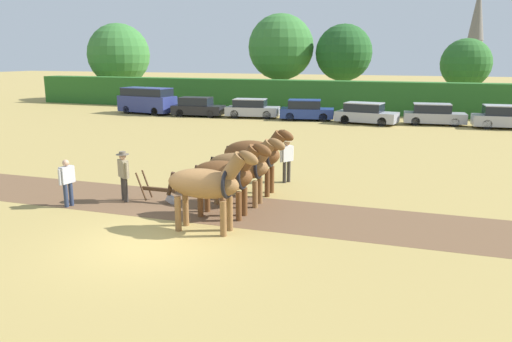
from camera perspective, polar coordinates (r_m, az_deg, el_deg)
name	(u,v)px	position (r m, az deg, el deg)	size (l,w,h in m)	color
ground_plane	(153,243)	(13.66, -11.67, -8.05)	(240.00, 240.00, 0.00)	#A88E4C
plowed_furrow_strip	(132,199)	(17.80, -13.95, -3.16)	(24.37, 3.22, 0.01)	brown
hedgerow	(355,97)	(43.94, 11.28, 8.26)	(65.10, 1.94, 2.74)	#286023
tree_far_left	(119,55)	(59.71, -15.42, 12.69)	(6.92, 6.92, 8.41)	#4C3823
tree_left	(281,47)	(51.67, 2.86, 13.95)	(6.57, 6.57, 8.97)	#423323
tree_center_left	(344,53)	(50.53, 10.01, 13.16)	(5.48, 5.48, 7.87)	brown
tree_center	(466,64)	(49.53, 22.86, 11.23)	(4.46, 4.46, 6.39)	brown
church_spire	(476,33)	(87.99, 23.83, 14.23)	(2.44, 2.44, 15.87)	gray
draft_horse_lead_left	(207,184)	(13.91, -5.61, -1.47)	(2.84, 0.95, 2.47)	brown
draft_horse_lead_right	(226,175)	(15.17, -3.47, -0.46)	(2.70, 1.01, 2.43)	brown
draft_horse_trail_left	(241,166)	(16.45, -1.68, 0.57)	(2.80, 0.99, 2.37)	brown
draft_horse_trail_right	(254,154)	(17.72, -0.18, 1.92)	(2.72, 1.10, 2.44)	brown
plow	(162,194)	(17.12, -10.65, -2.55)	(1.52, 0.47, 1.13)	#4C331E
farmer_at_plow	(123,172)	(17.41, -14.91, -0.14)	(0.58, 0.44, 1.73)	#38332D
farmer_beside_team	(287,157)	(19.40, 3.54, 1.64)	(0.44, 0.59, 1.74)	#38332D
farmer_onlooker_left	(67,180)	(17.39, -20.78, -0.95)	(0.28, 0.63, 1.57)	#28334C
parked_van	(147,100)	(43.86, -12.35, 7.89)	(5.19, 2.63, 2.21)	navy
parked_car_left	(198,107)	(41.39, -6.69, 7.26)	(4.33, 2.18, 1.55)	black
parked_car_center_left	(252,109)	(40.09, -0.49, 7.14)	(4.40, 2.37, 1.50)	#A8A8B2
parked_car_center	(306,110)	(38.79, 5.77, 6.92)	(4.33, 2.57, 1.57)	navy
parked_car_center_right	(366,114)	(37.32, 12.44, 6.42)	(4.56, 2.40, 1.53)	#A8A8B2
parked_car_right	(434,115)	(38.13, 19.64, 6.08)	(4.38, 2.13, 1.52)	#9E9EA8
parked_car_far_right	(507,117)	(38.05, 26.75, 5.48)	(4.61, 2.14, 1.58)	#A8A8B2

